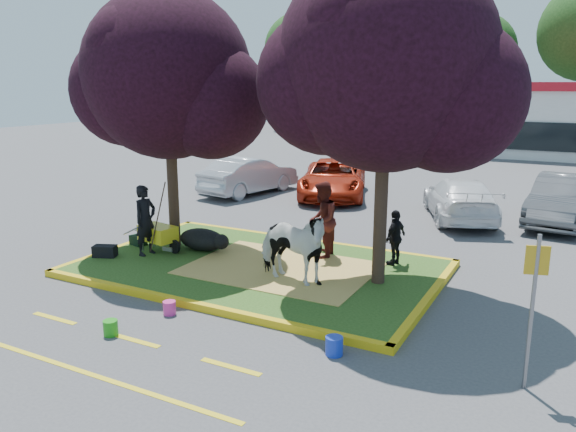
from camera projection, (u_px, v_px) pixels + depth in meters
The scene contains 32 objects.
ground at pixel (258, 271), 13.35m from camera, with size 90.00×90.00×0.00m, color #424244.
median_island at pixel (258, 268), 13.33m from camera, with size 8.00×5.00×0.15m, color #284816.
curb_near at pixel (192, 305), 11.11m from camera, with size 8.30×0.16×0.15m, color gold.
curb_far at pixel (306, 241), 15.55m from camera, with size 8.30×0.16×0.15m, color gold.
curb_left at pixel (129, 245), 15.19m from camera, with size 0.16×5.30×0.15m, color gold.
curb_right at pixel (430, 298), 11.48m from camera, with size 0.16×5.30×0.15m, color gold.
straw_bedding at pixel (280, 268), 13.04m from camera, with size 4.20×3.00×0.01m, color #D4B357.
tree_purple_left at pixel (168, 83), 13.93m from camera, with size 5.06×4.20×6.51m.
tree_purple_right at pixel (387, 72), 11.12m from camera, with size 5.30×4.40×6.82m.
fire_lane_stripe_a at pixel (55, 318), 10.65m from camera, with size 1.10×0.12×0.01m, color yellow.
fire_lane_stripe_b at pixel (134, 340), 9.74m from camera, with size 1.10×0.12×0.01m, color yellow.
fire_lane_stripe_c at pixel (231, 367), 8.83m from camera, with size 1.10×0.12×0.01m, color yellow.
fire_lane_long at pixel (80, 371), 8.70m from camera, with size 6.00×0.10×0.01m, color yellow.
retail_building at pixel (508, 116), 35.98m from camera, with size 20.40×8.40×4.40m.
treeline at pixel (520, 38), 43.34m from camera, with size 46.58×7.80×14.63m.
cow at pixel (291, 247), 11.95m from camera, with size 0.87×1.90×1.61m, color white.
calf at pixel (202, 240), 14.42m from camera, with size 1.30×0.74×0.56m, color black.
handler at pixel (145, 220), 13.94m from camera, with size 0.64×0.42×1.76m, color black.
visitor_a at pixel (322, 220), 13.71m from camera, with size 0.92×0.71×1.89m, color #471714.
visitor_b at pixel (395, 237), 13.20m from camera, with size 0.78×0.32×1.32m, color black.
wheelbarrow at pixel (158, 234), 14.34m from camera, with size 1.74×0.75×0.66m.
gear_bag_dark at pixel (105, 251), 13.91m from camera, with size 0.56×0.30×0.28m, color black.
gear_bag_green at pixel (138, 240), 14.94m from camera, with size 0.46×0.29×0.25m, color black.
sign_post at pixel (533, 296), 7.90m from camera, with size 0.32×0.13×2.33m.
bucket_green at pixel (111, 328), 9.91m from camera, with size 0.26×0.26×0.28m, color #209316.
bucket_pink at pixel (169, 308), 10.81m from camera, with size 0.25×0.25×0.27m, color #DD318C.
bucket_blue at pixel (334, 346), 9.20m from camera, with size 0.29×0.29×0.31m, color #1733BC.
car_black at pixel (236, 176), 23.26m from camera, with size 1.39×3.46×1.18m, color black.
car_silver at pixel (249, 175), 22.51m from camera, with size 1.55×4.45×1.47m, color #B0B3B9.
car_red at pixel (333, 178), 21.90m from camera, with size 2.40×5.19×1.44m, color #A8240E.
car_white at pixel (460, 199), 18.29m from camera, with size 1.89×4.66×1.35m, color white.
car_grey at pixel (563, 200), 17.66m from camera, with size 1.62×4.65×1.53m, color #4F5256.
Camera 1 is at (6.55, -10.88, 4.36)m, focal length 35.00 mm.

